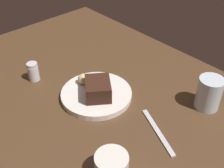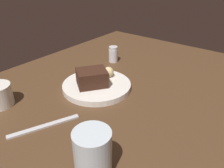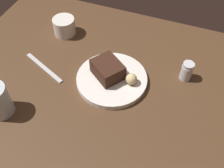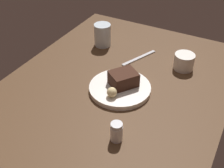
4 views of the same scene
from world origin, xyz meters
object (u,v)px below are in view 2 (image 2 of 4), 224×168
Objects in this scene: bread_roll at (109,72)px; water_glass at (93,154)px; salt_shaker at (113,54)px; butter_knife at (44,126)px; dessert_plate at (97,86)px; chocolate_cake_slice at (92,78)px.

water_glass is (-33.83, -23.16, 1.48)cm from bread_roll.
salt_shaker is 0.36× the size of butter_knife.
chocolate_cake_slice is (-1.66, 0.57, 3.68)cm from dessert_plate.
water_glass is at bearing -139.68° from dessert_plate.
water_glass reaches higher than butter_knife.
water_glass is (-27.18, -23.06, 4.31)cm from dessert_plate.
chocolate_cake_slice is at bearing 176.74° from bread_roll.
chocolate_cake_slice is 0.92× the size of water_glass.
dessert_plate is at bearing -19.04° from chocolate_cake_slice.
water_glass reaches higher than salt_shaker.
water_glass is at bearing 105.35° from butter_knife.
salt_shaker is at bearing 21.82° from chocolate_cake_slice.
butter_knife is (-22.68, -3.29, -4.40)cm from chocolate_cake_slice.
salt_shaker reaches higher than bread_roll.
butter_knife is at bearing -174.82° from bread_roll.
dessert_plate is 2.41× the size of chocolate_cake_slice.
chocolate_cake_slice reaches higher than butter_knife.
salt_shaker is (22.60, 10.28, 2.39)cm from dessert_plate.
chocolate_cake_slice is 1.43× the size of salt_shaker.
dessert_plate is 2.23× the size of water_glass.
water_glass is at bearing -145.60° from bread_roll.
bread_roll reaches higher than butter_knife.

